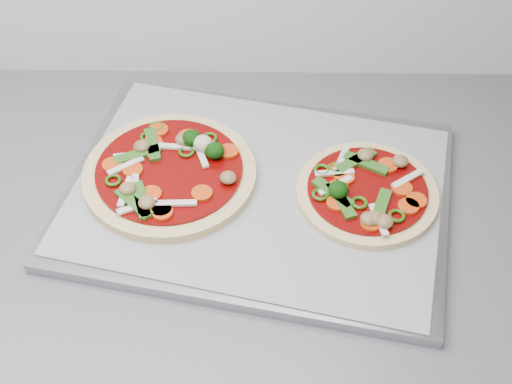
{
  "coord_description": "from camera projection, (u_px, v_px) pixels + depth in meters",
  "views": [
    {
      "loc": [
        0.3,
        0.75,
        1.54
      ],
      "look_at": [
        0.29,
        1.33,
        0.93
      ],
      "focal_mm": 50.0,
      "sensor_mm": 36.0,
      "label": 1
    }
  ],
  "objects": [
    {
      "name": "pizza_right",
      "position": [
        366.0,
        192.0,
        0.85
      ],
      "size": [
        0.24,
        0.24,
        0.03
      ],
      "rotation": [
        0.0,
        0.0,
        -0.57
      ],
      "color": "#DFCA7F",
      "rests_on": "parchment"
    },
    {
      "name": "countertop",
      "position": [
        19.0,
        235.0,
        0.86
      ],
      "size": [
        3.6,
        0.6,
        0.04
      ],
      "primitive_type": "cube",
      "color": "slate",
      "rests_on": "base_cabinet"
    },
    {
      "name": "pizza_left",
      "position": [
        170.0,
        171.0,
        0.87
      ],
      "size": [
        0.24,
        0.24,
        0.04
      ],
      "rotation": [
        0.0,
        0.0,
        0.16
      ],
      "color": "#DFCA7F",
      "rests_on": "parchment"
    },
    {
      "name": "parchment",
      "position": [
        258.0,
        189.0,
        0.87
      ],
      "size": [
        0.5,
        0.41,
        0.0
      ],
      "primitive_type": "cube",
      "rotation": [
        0.0,
        0.0,
        -0.23
      ],
      "color": "gray",
      "rests_on": "baking_tray"
    },
    {
      "name": "baking_tray",
      "position": [
        258.0,
        193.0,
        0.87
      ],
      "size": [
        0.52,
        0.42,
        0.01
      ],
      "primitive_type": "cube",
      "rotation": [
        0.0,
        0.0,
        -0.2
      ],
      "color": "gray",
      "rests_on": "countertop"
    }
  ]
}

